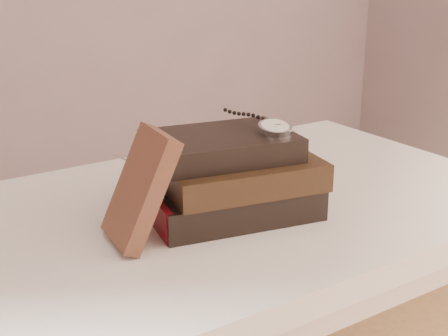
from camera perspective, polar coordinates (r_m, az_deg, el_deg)
table at (r=1.05m, az=-0.22°, el=-7.76°), size 1.00×0.60×0.75m
book_stack at (r=0.95m, az=0.59°, el=-0.81°), size 0.28×0.22×0.13m
journal at (r=0.86m, az=-7.67°, el=-1.81°), size 0.10×0.11×0.16m
pocket_watch at (r=0.95m, az=4.46°, el=3.79°), size 0.06×0.16×0.02m
eyeglasses at (r=1.00m, az=-6.08°, el=0.76°), size 0.13×0.14×0.05m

